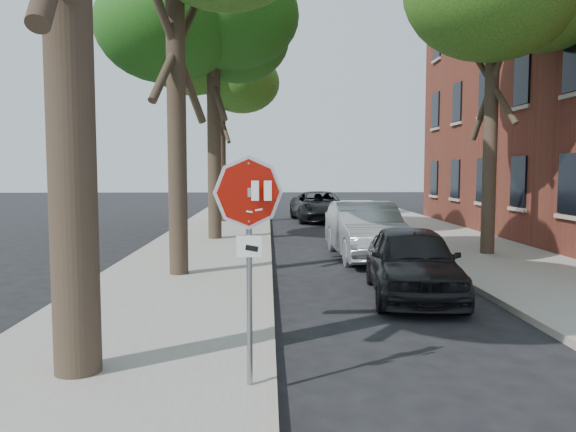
% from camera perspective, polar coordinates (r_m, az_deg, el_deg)
% --- Properties ---
extents(ground, '(120.00, 120.00, 0.00)m').
position_cam_1_polar(ground, '(6.76, 2.35, -17.62)').
color(ground, black).
rests_on(ground, ground).
extents(sidewalk_left, '(4.00, 55.00, 0.12)m').
position_cam_1_polar(sidewalk_left, '(18.52, -8.29, -3.17)').
color(sidewalk_left, gray).
rests_on(sidewalk_left, ground).
extents(sidewalk_right, '(4.00, 55.00, 0.12)m').
position_cam_1_polar(sidewalk_right, '(19.52, 17.39, -2.93)').
color(sidewalk_right, gray).
rests_on(sidewalk_right, ground).
extents(curb_left, '(0.12, 55.00, 0.13)m').
position_cam_1_polar(curb_left, '(18.41, -1.93, -3.15)').
color(curb_left, '#9E9384').
rests_on(curb_left, ground).
extents(curb_right, '(0.12, 55.00, 0.13)m').
position_cam_1_polar(curb_right, '(18.94, 11.53, -3.02)').
color(curb_right, '#9E9384').
rests_on(curb_right, ground).
extents(stop_sign, '(0.76, 0.34, 2.61)m').
position_cam_1_polar(stop_sign, '(6.25, -3.98, -1.00)').
color(stop_sign, gray).
rests_on(stop_sign, sidewalk_left).
extents(tree_mid_b, '(5.88, 5.46, 10.36)m').
position_cam_1_polar(tree_mid_b, '(21.16, -7.69, 19.49)').
color(tree_mid_b, black).
rests_on(tree_mid_b, sidewalk_left).
extents(tree_far, '(5.29, 4.91, 9.33)m').
position_cam_1_polar(tree_far, '(27.83, -6.85, 14.24)').
color(tree_far, black).
rests_on(tree_far, sidewalk_left).
extents(tree_right, '(5.29, 4.91, 9.33)m').
position_cam_1_polar(tree_right, '(18.19, 20.00, 19.19)').
color(tree_right, black).
rests_on(tree_right, sidewalk_right).
extents(car_a, '(2.16, 4.40, 1.45)m').
position_cam_1_polar(car_a, '(11.69, 12.51, -4.52)').
color(car_a, black).
rests_on(car_a, ground).
extents(car_b, '(1.90, 5.02, 1.64)m').
position_cam_1_polar(car_b, '(16.51, 7.86, -1.46)').
color(car_b, '#96989D').
rests_on(car_b, ground).
extents(car_d, '(2.92, 5.61, 1.51)m').
position_cam_1_polar(car_d, '(28.38, 3.24, 0.99)').
color(car_d, black).
rests_on(car_d, ground).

